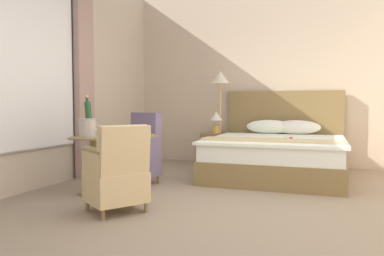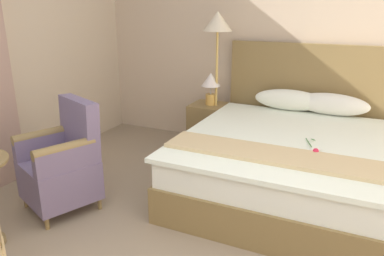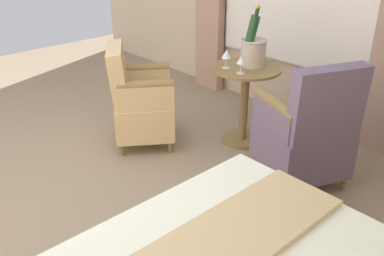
{
  "view_description": "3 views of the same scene",
  "coord_description": "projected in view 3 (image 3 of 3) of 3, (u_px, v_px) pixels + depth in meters",
  "views": [
    {
      "loc": [
        0.82,
        -3.66,
        1.05
      ],
      "look_at": [
        -0.81,
        0.97,
        0.77
      ],
      "focal_mm": 35.0,
      "sensor_mm": 36.0,
      "label": 1
    },
    {
      "loc": [
        0.7,
        -1.35,
        1.73
      ],
      "look_at": [
        -0.55,
        1.31,
        0.77
      ],
      "focal_mm": 35.0,
      "sensor_mm": 36.0,
      "label": 2
    },
    {
      "loc": [
        0.85,
        2.37,
        1.82
      ],
      "look_at": [
        -0.5,
        0.89,
        0.82
      ],
      "focal_mm": 40.0,
      "sensor_mm": 36.0,
      "label": 3
    }
  ],
  "objects": [
    {
      "name": "champagne_bucket",
      "position": [
        253.0,
        49.0,
        3.53
      ],
      "size": [
        0.22,
        0.22,
        0.5
      ],
      "color": "#BEAEA0",
      "rests_on": "side_table_round"
    },
    {
      "name": "armchair_by_window",
      "position": [
        306.0,
        134.0,
        3.08
      ],
      "size": [
        0.73,
        0.74,
        0.97
      ],
      "color": "olive",
      "rests_on": "ground"
    },
    {
      "name": "side_table_round",
      "position": [
        245.0,
        98.0,
        3.68
      ],
      "size": [
        0.59,
        0.59,
        0.69
      ],
      "color": "olive",
      "rests_on": "ground"
    },
    {
      "name": "wine_glass_near_edge",
      "position": [
        241.0,
        61.0,
        3.37
      ],
      "size": [
        0.07,
        0.07,
        0.15
      ],
      "color": "white",
      "rests_on": "side_table_round"
    },
    {
      "name": "wine_glass_near_bucket",
      "position": [
        226.0,
        55.0,
        3.49
      ],
      "size": [
        0.08,
        0.08,
        0.15
      ],
      "color": "white",
      "rests_on": "side_table_round"
    },
    {
      "name": "ground_plane",
      "position": [
        49.0,
        216.0,
        2.89
      ],
      "size": [
        7.88,
        7.88,
        0.0
      ],
      "primitive_type": "plane",
      "color": "gray"
    },
    {
      "name": "armchair_facing_bed",
      "position": [
        139.0,
        102.0,
        3.67
      ],
      "size": [
        0.72,
        0.72,
        0.88
      ],
      "color": "olive",
      "rests_on": "ground"
    }
  ]
}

